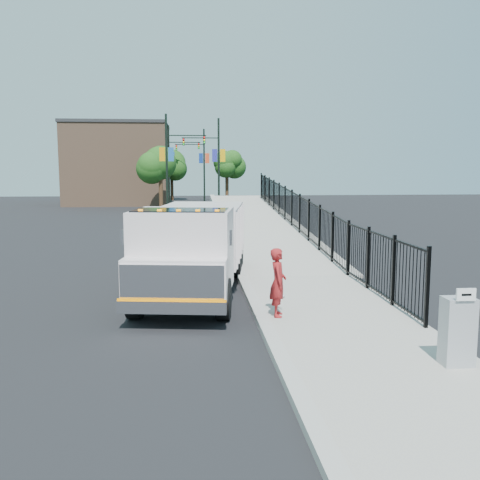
{
  "coord_description": "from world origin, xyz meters",
  "views": [
    {
      "loc": [
        -1.68,
        -13.18,
        3.66
      ],
      "look_at": [
        -0.26,
        2.0,
        1.62
      ],
      "focal_mm": 40.0,
      "sensor_mm": 36.0,
      "label": 1
    }
  ],
  "objects": [
    {
      "name": "building",
      "position": [
        -9.0,
        44.0,
        4.0
      ],
      "size": [
        10.0,
        10.0,
        8.0
      ],
      "primitive_type": "cube",
      "color": "#8C664C",
      "rests_on": "ground"
    },
    {
      "name": "light_pole_3",
      "position": [
        -0.38,
        46.81,
        4.36
      ],
      "size": [
        3.78,
        0.22,
        8.0
      ],
      "color": "black",
      "rests_on": "ground"
    },
    {
      "name": "tree_0",
      "position": [
        -4.25,
        34.86,
        3.97
      ],
      "size": [
        3.06,
        3.06,
        5.53
      ],
      "color": "#382314",
      "rests_on": "ground"
    },
    {
      "name": "utility_cabinet",
      "position": [
        3.1,
        -4.26,
        0.75
      ],
      "size": [
        0.55,
        0.4,
        1.25
      ],
      "primitive_type": "cube",
      "color": "gray",
      "rests_on": "sidewalk"
    },
    {
      "name": "ground",
      "position": [
        0.0,
        0.0,
        0.0
      ],
      "size": [
        120.0,
        120.0,
        0.0
      ],
      "primitive_type": "plane",
      "color": "black",
      "rests_on": "ground"
    },
    {
      "name": "truck",
      "position": [
        -1.58,
        2.3,
        1.51
      ],
      "size": [
        3.6,
        8.12,
        2.69
      ],
      "rotation": [
        0.0,
        0.0,
        -0.15
      ],
      "color": "black",
      "rests_on": "ground"
    },
    {
      "name": "light_pole_0",
      "position": [
        -3.21,
        30.66,
        4.36
      ],
      "size": [
        3.78,
        0.22,
        8.0
      ],
      "color": "black",
      "rests_on": "ground"
    },
    {
      "name": "iron_fence",
      "position": [
        3.55,
        12.0,
        0.9
      ],
      "size": [
        0.1,
        28.0,
        1.8
      ],
      "primitive_type": "cube",
      "color": "black",
      "rests_on": "ground"
    },
    {
      "name": "arrow_sign",
      "position": [
        3.1,
        -4.48,
        1.48
      ],
      "size": [
        0.35,
        0.04,
        0.22
      ],
      "primitive_type": "cube",
      "color": "white",
      "rests_on": "utility_cabinet"
    },
    {
      "name": "sidewalk",
      "position": [
        1.93,
        -2.0,
        0.06
      ],
      "size": [
        3.55,
        12.0,
        0.12
      ],
      "primitive_type": "cube",
      "color": "#9E998E",
      "rests_on": "ground"
    },
    {
      "name": "debris",
      "position": [
        0.69,
        1.11,
        0.17
      ],
      "size": [
        0.43,
        0.43,
        0.11
      ],
      "primitive_type": "ellipsoid",
      "color": "silver",
      "rests_on": "sidewalk"
    },
    {
      "name": "tree_2",
      "position": [
        -3.75,
        49.65,
        3.97
      ],
      "size": [
        3.31,
        3.31,
        5.65
      ],
      "color": "#382314",
      "rests_on": "ground"
    },
    {
      "name": "light_pole_2",
      "position": [
        -3.47,
        42.13,
        4.36
      ],
      "size": [
        3.77,
        0.22,
        8.0
      ],
      "color": "black",
      "rests_on": "ground"
    },
    {
      "name": "curb",
      "position": [
        0.0,
        -2.0,
        0.08
      ],
      "size": [
        0.3,
        12.0,
        0.16
      ],
      "primitive_type": "cube",
      "color": "#ADAAA3",
      "rests_on": "ground"
    },
    {
      "name": "ramp",
      "position": [
        2.12,
        16.0,
        0.0
      ],
      "size": [
        3.95,
        24.06,
        3.19
      ],
      "primitive_type": "cube",
      "rotation": [
        0.06,
        0.0,
        0.0
      ],
      "color": "#9E998E",
      "rests_on": "ground"
    },
    {
      "name": "light_pole_1",
      "position": [
        0.56,
        34.02,
        4.36
      ],
      "size": [
        3.78,
        0.22,
        8.0
      ],
      "color": "black",
      "rests_on": "ground"
    },
    {
      "name": "worker",
      "position": [
        0.4,
        -0.74,
        0.95
      ],
      "size": [
        0.47,
        0.65,
        1.66
      ],
      "primitive_type": "imported",
      "rotation": [
        0.0,
        0.0,
        1.45
      ],
      "color": "maroon",
      "rests_on": "sidewalk"
    },
    {
      "name": "tree_1",
      "position": [
        2.07,
        41.1,
        3.91
      ],
      "size": [
        2.21,
        2.21,
        5.11
      ],
      "color": "#382314",
      "rests_on": "ground"
    }
  ]
}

